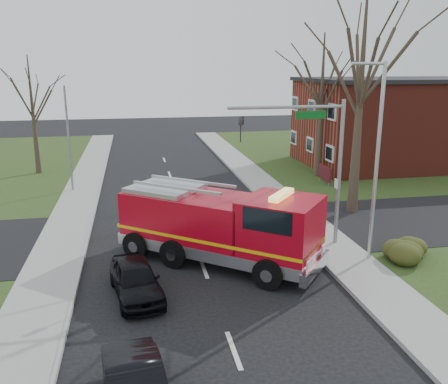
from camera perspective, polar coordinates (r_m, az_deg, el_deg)
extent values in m
plane|color=black|center=(20.11, -2.44, -9.19)|extent=(120.00, 120.00, 0.00)
cube|color=gray|center=(21.78, 14.05, -7.48)|extent=(2.40, 80.00, 0.15)
cube|color=gray|center=(20.22, -20.36, -9.80)|extent=(2.40, 80.00, 0.15)
cube|color=maroon|center=(42.40, 20.06, 7.69)|extent=(15.00, 10.00, 7.00)
cube|color=black|center=(42.15, 20.50, 12.54)|extent=(15.40, 10.40, 0.30)
cube|color=silver|center=(39.30, 10.31, 5.63)|extent=(0.12, 1.40, 1.20)
cube|color=#4E1219|center=(34.15, 12.02, 2.26)|extent=(0.12, 2.00, 1.00)
cylinder|color=gray|center=(33.53, 12.50, 1.21)|extent=(0.08, 0.08, 0.90)
cylinder|color=gray|center=(34.97, 11.48, 1.83)|extent=(0.08, 0.08, 0.90)
ellipsoid|color=#323C16|center=(22.10, 21.87, -6.41)|extent=(2.80, 2.00, 0.90)
cone|color=#3B2C23|center=(27.12, 15.96, 9.71)|extent=(0.64, 0.64, 12.00)
cone|color=#3B2C23|center=(35.97, 11.60, 9.94)|extent=(0.56, 0.56, 10.50)
cone|color=#3B2C23|center=(39.04, -21.96, 8.44)|extent=(0.44, 0.44, 9.00)
cylinder|color=gray|center=(22.21, 13.69, 1.99)|extent=(0.18, 0.18, 6.80)
cylinder|color=gray|center=(20.79, 7.58, 10.08)|extent=(5.20, 0.14, 0.14)
cube|color=#0C591E|center=(21.19, 10.41, 9.11)|extent=(1.40, 0.06, 0.35)
imported|color=black|center=(20.28, 2.11, 9.09)|extent=(0.22, 0.18, 1.10)
cylinder|color=#B7BABF|center=(20.61, 17.88, 2.98)|extent=(0.16, 0.16, 8.40)
cylinder|color=#B7BABF|center=(19.88, 17.02, 14.56)|extent=(1.40, 0.12, 0.12)
cylinder|color=gray|center=(32.77, -18.18, 5.95)|extent=(0.14, 0.14, 7.00)
cube|color=#B00819|center=(20.85, -3.97, -3.29)|extent=(6.24, 5.82, 2.31)
cube|color=#B00819|center=(19.03, 6.81, -4.66)|extent=(4.02, 4.02, 2.64)
cube|color=#B7BABF|center=(20.54, -0.77, -6.32)|extent=(8.48, 7.63, 0.49)
cube|color=#E5B20C|center=(20.33, -0.78, -4.73)|extent=(8.49, 7.63, 0.13)
cube|color=black|center=(18.39, 10.40, -2.79)|extent=(1.69, 2.06, 0.93)
cube|color=#E5D866|center=(18.58, 6.95, -0.35)|extent=(1.40, 1.61, 0.20)
cylinder|color=black|center=(18.23, 5.34, -9.81)|extent=(1.18, 1.06, 1.21)
cylinder|color=black|center=(20.69, 8.44, -6.81)|extent=(1.18, 1.06, 1.21)
cylinder|color=black|center=(21.22, -10.54, -6.35)|extent=(1.18, 1.06, 1.21)
cylinder|color=black|center=(23.37, -6.20, -4.15)|extent=(1.18, 1.06, 1.21)
imported|color=black|center=(17.89, -10.57, -10.28)|extent=(2.24, 4.15, 1.34)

